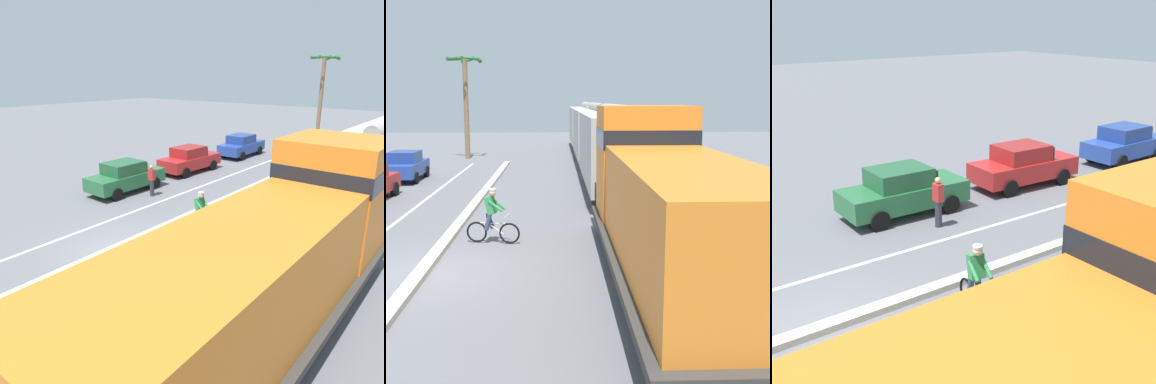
# 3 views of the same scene
# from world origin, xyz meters

# --- Properties ---
(ground_plane) EXTENTS (120.00, 120.00, 0.00)m
(ground_plane) POSITION_xyz_m (0.00, 0.00, 0.00)
(ground_plane) COLOR slate
(median_curb) EXTENTS (0.36, 36.00, 0.16)m
(median_curb) POSITION_xyz_m (0.00, 6.00, 0.08)
(median_curb) COLOR beige
(median_curb) RESTS_ON ground
(lane_stripe) EXTENTS (0.14, 36.00, 0.01)m
(lane_stripe) POSITION_xyz_m (-2.40, 6.00, 0.00)
(lane_stripe) COLOR silver
(lane_stripe) RESTS_ON ground
(locomotive) EXTENTS (3.10, 11.61, 4.20)m
(locomotive) POSITION_xyz_m (6.18, -0.25, 1.80)
(locomotive) COLOR orange
(locomotive) RESTS_ON ground
(hopper_car_lead) EXTENTS (2.90, 10.60, 4.18)m
(hopper_car_lead) POSITION_xyz_m (6.18, 11.91, 2.08)
(hopper_car_lead) COLOR beige
(hopper_car_lead) RESTS_ON ground
(hopper_car_middle) EXTENTS (2.90, 10.60, 4.18)m
(hopper_car_middle) POSITION_xyz_m (6.18, 23.51, 2.08)
(hopper_car_middle) COLOR beige
(hopper_car_middle) RESTS_ON ground
(hopper_car_trailing) EXTENTS (2.90, 10.60, 4.18)m
(hopper_car_trailing) POSITION_xyz_m (6.18, 35.11, 2.08)
(hopper_car_trailing) COLOR beige
(hopper_car_trailing) RESTS_ON ground
(parked_car_blue) EXTENTS (1.90, 4.23, 1.62)m
(parked_car_blue) POSITION_xyz_m (-4.84, 16.20, 0.82)
(parked_car_blue) COLOR #28479E
(parked_car_blue) RESTS_ON ground
(cyclist) EXTENTS (1.69, 0.54, 1.71)m
(cyclist) POSITION_xyz_m (1.44, 2.92, 0.82)
(cyclist) COLOR black
(cyclist) RESTS_ON ground
(palm_tree_near) EXTENTS (2.68, 2.78, 7.62)m
(palm_tree_near) POSITION_xyz_m (-3.24, 27.26, 5.47)
(palm_tree_near) COLOR #846647
(palm_tree_near) RESTS_ON ground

